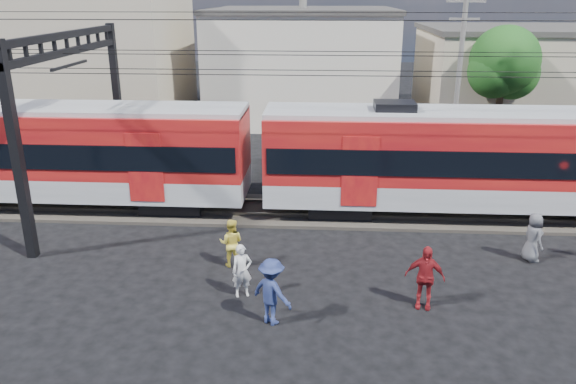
# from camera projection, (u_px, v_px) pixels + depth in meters

# --- Properties ---
(ground) EXTENTS (120.00, 120.00, 0.00)m
(ground) POSITION_uv_depth(u_px,v_px,m) (337.00, 325.00, 14.76)
(ground) COLOR black
(ground) RESTS_ON ground
(track_bed) EXTENTS (70.00, 3.40, 0.12)m
(track_bed) POSITION_uv_depth(u_px,v_px,m) (333.00, 212.00, 22.27)
(track_bed) COLOR #2D2823
(track_bed) RESTS_ON ground
(rail_near) EXTENTS (70.00, 0.12, 0.12)m
(rail_near) POSITION_uv_depth(u_px,v_px,m) (334.00, 216.00, 21.52)
(rail_near) COLOR #59544C
(rail_near) RESTS_ON track_bed
(rail_far) EXTENTS (70.00, 0.12, 0.12)m
(rail_far) POSITION_uv_depth(u_px,v_px,m) (333.00, 202.00, 22.93)
(rail_far) COLOR #59544C
(rail_far) RESTS_ON track_bed
(commuter_train) EXTENTS (50.30, 3.08, 4.17)m
(commuter_train) POSITION_uv_depth(u_px,v_px,m) (483.00, 157.00, 21.15)
(commuter_train) COLOR black
(commuter_train) RESTS_ON ground
(catenary) EXTENTS (70.00, 9.30, 7.52)m
(catenary) POSITION_uv_depth(u_px,v_px,m) (107.00, 81.00, 21.08)
(catenary) COLOR black
(catenary) RESTS_ON ground
(building_west) EXTENTS (14.28, 10.20, 9.30)m
(building_west) POSITION_uv_depth(u_px,v_px,m) (73.00, 51.00, 36.78)
(building_west) COLOR tan
(building_west) RESTS_ON ground
(building_midwest) EXTENTS (12.24, 12.24, 7.30)m
(building_midwest) POSITION_uv_depth(u_px,v_px,m) (302.00, 63.00, 39.04)
(building_midwest) COLOR beige
(building_midwest) RESTS_ON ground
(building_mideast) EXTENTS (16.32, 10.20, 6.30)m
(building_mideast) POSITION_uv_depth(u_px,v_px,m) (553.00, 78.00, 35.44)
(building_mideast) COLOR tan
(building_mideast) RESTS_ON ground
(utility_pole_mid) EXTENTS (1.80, 0.24, 8.50)m
(utility_pole_mid) POSITION_uv_depth(u_px,v_px,m) (459.00, 75.00, 26.99)
(utility_pole_mid) COLOR slate
(utility_pole_mid) RESTS_ON ground
(tree_near) EXTENTS (3.82, 3.64, 6.72)m
(tree_near) POSITION_uv_depth(u_px,v_px,m) (507.00, 65.00, 29.67)
(tree_near) COLOR #382619
(tree_near) RESTS_ON ground
(pedestrian_a) EXTENTS (0.67, 0.55, 1.58)m
(pedestrian_a) POSITION_uv_depth(u_px,v_px,m) (242.00, 271.00, 15.97)
(pedestrian_a) COLOR silver
(pedestrian_a) RESTS_ON ground
(pedestrian_b) EXTENTS (0.79, 0.62, 1.58)m
(pedestrian_b) POSITION_uv_depth(u_px,v_px,m) (231.00, 243.00, 17.76)
(pedestrian_b) COLOR #DFCB45
(pedestrian_b) RESTS_ON ground
(pedestrian_c) EXTENTS (1.37, 1.23, 1.84)m
(pedestrian_c) POSITION_uv_depth(u_px,v_px,m) (272.00, 292.00, 14.60)
(pedestrian_c) COLOR navy
(pedestrian_c) RESTS_ON ground
(pedestrian_d) EXTENTS (1.15, 0.66, 1.84)m
(pedestrian_d) POSITION_uv_depth(u_px,v_px,m) (425.00, 277.00, 15.35)
(pedestrian_d) COLOR maroon
(pedestrian_d) RESTS_ON ground
(pedestrian_e) EXTENTS (0.72, 0.92, 1.64)m
(pedestrian_e) POSITION_uv_depth(u_px,v_px,m) (533.00, 237.00, 18.09)
(pedestrian_e) COLOR #535358
(pedestrian_e) RESTS_ON ground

